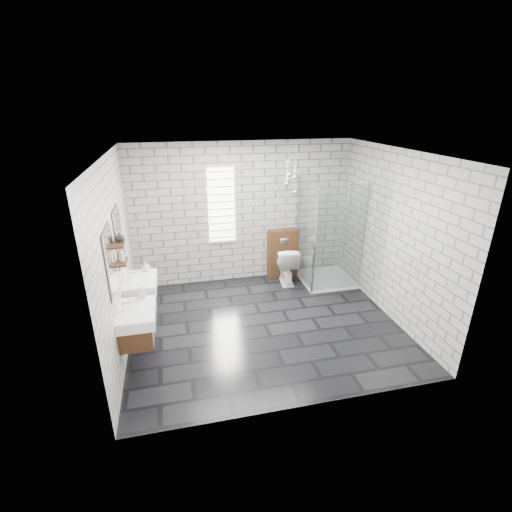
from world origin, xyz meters
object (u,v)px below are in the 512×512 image
object	(u,v)px
vanity_right	(138,284)
shower_enclosure	(325,260)
toilet	(286,264)
cistern_panel	(283,253)
vanity_left	(134,316)

from	to	relation	value
vanity_right	shower_enclosure	xyz separation A→B (m)	(3.41, 0.81, -0.25)
vanity_right	toilet	bearing A→B (deg)	21.69
cistern_panel	toilet	xyz separation A→B (m)	(0.00, -0.25, -0.13)
vanity_right	cistern_panel	bearing A→B (deg)	26.11
vanity_right	cistern_panel	distance (m)	3.03
vanity_right	toilet	distance (m)	2.94
cistern_panel	shower_enclosure	bearing A→B (deg)	-36.41
shower_enclosure	toilet	xyz separation A→B (m)	(-0.70, 0.27, -0.14)
shower_enclosure	vanity_right	bearing A→B (deg)	-166.64
vanity_left	cistern_panel	world-z (taller)	vanity_left
vanity_left	toilet	size ratio (longest dim) A/B	2.14
vanity_right	shower_enclosure	world-z (taller)	shower_enclosure
toilet	vanity_right	bearing A→B (deg)	29.00
vanity_left	cistern_panel	distance (m)	3.53
toilet	vanity_left	bearing A→B (deg)	43.84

